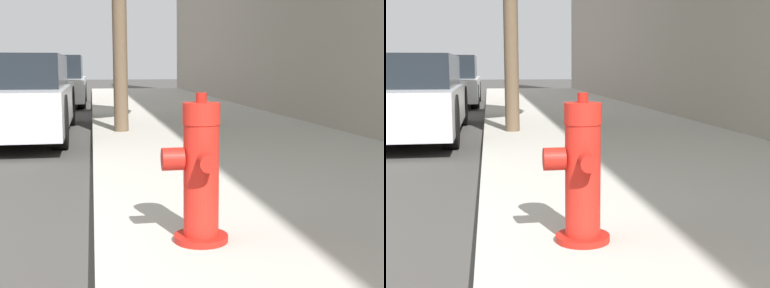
{
  "view_description": "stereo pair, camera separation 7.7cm",
  "coord_description": "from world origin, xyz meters",
  "views": [
    {
      "loc": [
        2.15,
        -2.71,
        1.07
      ],
      "look_at": [
        2.88,
        1.23,
        0.48
      ],
      "focal_mm": 50.0,
      "sensor_mm": 36.0,
      "label": 1
    },
    {
      "loc": [
        2.22,
        -2.72,
        1.07
      ],
      "look_at": [
        2.88,
        1.23,
        0.48
      ],
      "focal_mm": 50.0,
      "sensor_mm": 36.0,
      "label": 2
    }
  ],
  "objects": [
    {
      "name": "parked_car_mid",
      "position": [
        1.05,
        12.33,
        0.64
      ],
      "size": [
        1.86,
        4.34,
        1.34
      ],
      "color": "silver",
      "rests_on": "ground_plane"
    },
    {
      "name": "fire_hydrant",
      "position": [
        2.7,
        0.03,
        0.5
      ],
      "size": [
        0.36,
        0.38,
        0.8
      ],
      "color": "red",
      "rests_on": "sidewalk_slab"
    },
    {
      "name": "parked_car_near",
      "position": [
        0.88,
        5.7,
        0.62
      ],
      "size": [
        1.88,
        4.57,
        1.23
      ],
      "color": "#B7B7BC",
      "rests_on": "ground_plane"
    }
  ]
}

